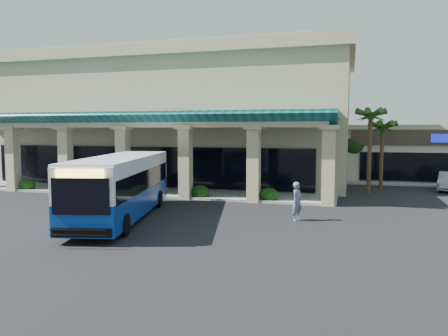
% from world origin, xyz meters
% --- Properties ---
extents(ground, '(110.00, 110.00, 0.00)m').
position_xyz_m(ground, '(0.00, 0.00, 0.00)').
color(ground, black).
extents(main_building, '(30.80, 14.80, 11.35)m').
position_xyz_m(main_building, '(-8.00, 16.00, 5.67)').
color(main_building, tan).
rests_on(main_building, ground).
extents(arcade, '(30.00, 6.20, 5.70)m').
position_xyz_m(arcade, '(-8.00, 6.80, 2.85)').
color(arcade, '#0C494C').
rests_on(arcade, ground).
extents(palm_0, '(2.40, 2.40, 6.60)m').
position_xyz_m(palm_0, '(8.50, 11.00, 3.30)').
color(palm_0, '#1F4A13').
rests_on(palm_0, ground).
extents(palm_1, '(2.40, 2.40, 5.80)m').
position_xyz_m(palm_1, '(9.50, 14.00, 2.90)').
color(palm_1, '#1F4A13').
rests_on(palm_1, ground).
extents(broadleaf_tree, '(2.60, 2.60, 4.81)m').
position_xyz_m(broadleaf_tree, '(7.50, 19.00, 2.41)').
color(broadleaf_tree, black).
rests_on(broadleaf_tree, ground).
extents(transit_bus, '(5.08, 11.57, 3.15)m').
position_xyz_m(transit_bus, '(-3.82, -1.55, 1.57)').
color(transit_bus, '#0A3796').
rests_on(transit_bus, ground).
extents(pedestrian, '(0.73, 0.83, 1.91)m').
position_xyz_m(pedestrian, '(4.76, 0.41, 0.96)').
color(pedestrian, slate).
rests_on(pedestrian, ground).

